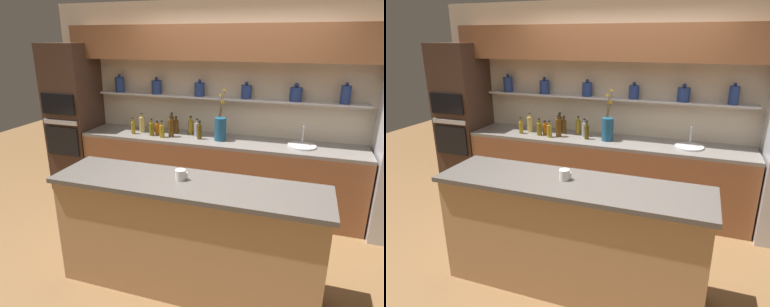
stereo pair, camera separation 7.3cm
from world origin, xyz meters
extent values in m
plane|color=brown|center=(0.00, 0.00, 0.00)|extent=(12.00, 12.00, 0.00)
cube|color=beige|center=(0.00, 1.60, 1.30)|extent=(5.20, 0.10, 2.60)
cube|color=#B7B7BC|center=(-0.17, 1.46, 1.41)|extent=(3.50, 0.18, 0.02)
cylinder|color=navy|center=(-1.64, 1.45, 1.52)|extent=(0.13, 0.13, 0.20)
sphere|color=navy|center=(-1.64, 1.45, 1.65)|extent=(0.04, 0.04, 0.04)
cylinder|color=navy|center=(-1.08, 1.45, 1.51)|extent=(0.13, 0.13, 0.18)
sphere|color=navy|center=(-1.08, 1.45, 1.62)|extent=(0.05, 0.05, 0.05)
cylinder|color=navy|center=(-0.47, 1.45, 1.51)|extent=(0.13, 0.13, 0.17)
sphere|color=navy|center=(-0.47, 1.45, 1.62)|extent=(0.05, 0.05, 0.05)
cylinder|color=navy|center=(0.14, 1.45, 1.50)|extent=(0.13, 0.13, 0.17)
sphere|color=navy|center=(0.14, 1.45, 1.61)|extent=(0.04, 0.04, 0.04)
cylinder|color=navy|center=(0.74, 1.45, 1.50)|extent=(0.15, 0.15, 0.17)
sphere|color=navy|center=(0.74, 1.45, 1.61)|extent=(0.05, 0.05, 0.05)
cylinder|color=navy|center=(1.29, 1.45, 1.52)|extent=(0.11, 0.11, 0.21)
sphere|color=navy|center=(1.29, 1.45, 1.65)|extent=(0.04, 0.04, 0.04)
cube|color=brown|center=(0.00, 1.38, 2.09)|extent=(4.42, 0.34, 0.42)
cube|color=brown|center=(-0.17, 1.24, 0.44)|extent=(3.60, 0.62, 0.88)
cube|color=slate|center=(-0.17, 1.24, 0.90)|extent=(3.60, 0.62, 0.04)
cube|color=tan|center=(0.00, -0.40, 0.49)|extent=(2.24, 0.55, 0.98)
cube|color=#56514C|center=(0.00, -0.40, 1.00)|extent=(2.30, 0.61, 0.04)
cube|color=#3D281E|center=(-2.29, 1.24, 1.04)|extent=(0.61, 0.62, 2.08)
cube|color=black|center=(-2.29, 0.92, 0.78)|extent=(0.51, 0.02, 0.40)
cube|color=black|center=(-2.29, 0.92, 1.30)|extent=(0.51, 0.02, 0.28)
cube|color=#B7B7BC|center=(-2.29, 0.92, 1.05)|extent=(0.54, 0.02, 0.06)
cylinder|color=navy|center=(-0.12, 1.20, 1.06)|extent=(0.15, 0.15, 0.29)
cylinder|color=#4C3319|center=(-0.11, 1.24, 1.37)|extent=(0.06, 0.02, 0.32)
sphere|color=yellow|center=(-0.10, 1.28, 1.54)|extent=(0.04, 0.04, 0.04)
cylinder|color=#4C3319|center=(-0.12, 1.24, 1.30)|extent=(0.02, 0.01, 0.18)
sphere|color=yellow|center=(-0.12, 1.28, 1.39)|extent=(0.05, 0.05, 0.05)
cylinder|color=#4C3319|center=(-0.13, 1.24, 1.34)|extent=(0.03, 0.02, 0.26)
sphere|color=yellow|center=(-0.15, 1.28, 1.47)|extent=(0.04, 0.04, 0.04)
cylinder|color=#B7B7BC|center=(0.87, 1.24, 0.93)|extent=(0.33, 0.33, 0.02)
cylinder|color=#B7B7BC|center=(0.87, 1.36, 1.05)|extent=(0.02, 0.02, 0.22)
cylinder|color=#B7B7BC|center=(0.87, 1.30, 1.16)|extent=(0.02, 0.12, 0.02)
cylinder|color=#47380A|center=(-0.38, 1.18, 1.01)|extent=(0.06, 0.06, 0.18)
cylinder|color=#47380A|center=(-0.38, 1.18, 1.12)|extent=(0.03, 0.03, 0.05)
cylinder|color=black|center=(-0.38, 1.18, 1.15)|extent=(0.03, 0.03, 0.01)
cylinder|color=#4C2D0C|center=(-0.76, 1.34, 1.01)|extent=(0.06, 0.06, 0.17)
cylinder|color=#4C2D0C|center=(-0.76, 1.34, 1.12)|extent=(0.03, 0.03, 0.04)
cylinder|color=black|center=(-0.76, 1.34, 1.15)|extent=(0.03, 0.03, 0.01)
cylinder|color=olive|center=(-0.86, 1.10, 1.00)|extent=(0.07, 0.07, 0.16)
cylinder|color=olive|center=(-0.86, 1.10, 1.10)|extent=(0.03, 0.03, 0.05)
cylinder|color=black|center=(-0.86, 1.10, 1.13)|extent=(0.03, 0.03, 0.01)
cylinder|color=#4C2D0C|center=(-0.76, 1.16, 1.03)|extent=(0.07, 0.07, 0.23)
cylinder|color=#4C2D0C|center=(-0.76, 1.16, 1.17)|extent=(0.03, 0.03, 0.04)
cylinder|color=black|center=(-0.76, 1.16, 1.20)|extent=(0.03, 0.03, 0.01)
cylinder|color=#9E4C0A|center=(-0.97, 1.20, 0.99)|extent=(0.06, 0.06, 0.14)
cylinder|color=#9E4C0A|center=(-0.97, 1.20, 1.08)|extent=(0.03, 0.03, 0.04)
cylinder|color=black|center=(-0.97, 1.20, 1.10)|extent=(0.03, 0.03, 0.01)
cylinder|color=brown|center=(-1.03, 1.14, 1.00)|extent=(0.07, 0.07, 0.16)
cylinder|color=brown|center=(-1.03, 1.14, 1.11)|extent=(0.03, 0.03, 0.05)
cylinder|color=black|center=(-1.03, 1.14, 1.14)|extent=(0.03, 0.03, 0.01)
cylinder|color=olive|center=(-1.30, 1.14, 1.00)|extent=(0.05, 0.05, 0.16)
cylinder|color=olive|center=(-1.30, 1.14, 1.10)|extent=(0.03, 0.03, 0.05)
cylinder|color=black|center=(-1.30, 1.14, 1.13)|extent=(0.03, 0.03, 0.01)
cylinder|color=olive|center=(-0.56, 1.37, 1.01)|extent=(0.07, 0.07, 0.18)
cylinder|color=olive|center=(-0.56, 1.37, 1.12)|extent=(0.03, 0.03, 0.05)
cylinder|color=black|center=(-0.56, 1.37, 1.16)|extent=(0.03, 0.03, 0.01)
cylinder|color=tan|center=(-1.23, 1.26, 1.02)|extent=(0.07, 0.07, 0.20)
cylinder|color=tan|center=(-1.23, 1.26, 1.15)|extent=(0.03, 0.03, 0.04)
cylinder|color=black|center=(-1.23, 1.26, 1.17)|extent=(0.03, 0.03, 0.01)
cylinder|color=#4C2D0C|center=(-0.85, 1.41, 1.02)|extent=(0.06, 0.06, 0.20)
cylinder|color=#4C2D0C|center=(-0.85, 1.41, 1.14)|extent=(0.03, 0.03, 0.04)
cylinder|color=black|center=(-0.85, 1.41, 1.17)|extent=(0.03, 0.03, 0.01)
cylinder|color=gray|center=(-0.45, 1.29, 1.01)|extent=(0.07, 0.07, 0.17)
cylinder|color=gray|center=(-0.45, 1.29, 1.12)|extent=(0.03, 0.03, 0.04)
cylinder|color=black|center=(-0.45, 1.29, 1.15)|extent=(0.03, 0.03, 0.01)
cylinder|color=silver|center=(-0.07, -0.36, 1.06)|extent=(0.09, 0.09, 0.09)
cube|color=silver|center=(-0.01, -0.36, 1.06)|extent=(0.02, 0.01, 0.06)
camera|label=1|loc=(0.86, -2.83, 2.14)|focal=32.00mm
camera|label=2|loc=(0.93, -2.80, 2.14)|focal=32.00mm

